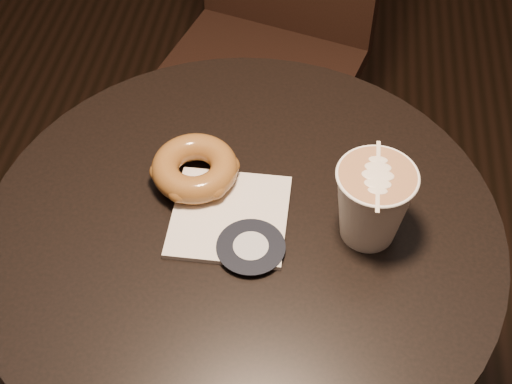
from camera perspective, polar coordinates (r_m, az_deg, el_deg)
cafe_table at (r=1.12m, az=-0.96°, el=-8.91°), size 0.70×0.70×0.75m
chair at (r=1.60m, az=1.36°, el=14.22°), size 0.51×0.51×1.04m
pastry_bag at (r=0.96m, az=-2.12°, el=-1.94°), size 0.15×0.15×0.01m
doughnut at (r=0.99m, az=-4.93°, el=1.93°), size 0.12×0.12×0.04m
latte_cup at (r=0.91m, az=9.27°, el=-0.99°), size 0.10×0.10×0.11m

